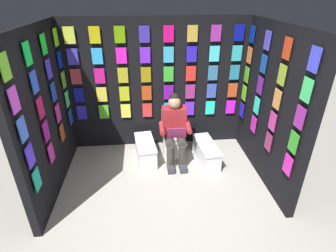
% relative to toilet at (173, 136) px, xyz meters
% --- Properties ---
extents(ground_plane, '(30.00, 30.00, 0.00)m').
position_rel_toilet_xyz_m(ground_plane, '(0.25, 1.73, -0.33)').
color(ground_plane, '#9E998E').
extents(display_wall_back, '(3.21, 0.14, 2.32)m').
position_rel_toilet_xyz_m(display_wall_back, '(0.25, -0.39, 0.84)').
color(display_wall_back, black).
rests_on(display_wall_back, ground).
extents(display_wall_left, '(0.14, 2.08, 2.32)m').
position_rel_toilet_xyz_m(display_wall_left, '(-1.35, 0.69, 0.84)').
color(display_wall_left, black).
rests_on(display_wall_left, ground).
extents(display_wall_right, '(0.14, 2.08, 2.32)m').
position_rel_toilet_xyz_m(display_wall_right, '(1.85, 0.69, 0.84)').
color(display_wall_right, black).
rests_on(display_wall_right, ground).
extents(toilet, '(0.41, 0.55, 0.77)m').
position_rel_toilet_xyz_m(toilet, '(0.00, 0.00, 0.00)').
color(toilet, white).
rests_on(toilet, ground).
extents(person_reading, '(0.52, 0.68, 1.19)m').
position_rel_toilet_xyz_m(person_reading, '(0.00, 0.23, 0.27)').
color(person_reading, maroon).
rests_on(person_reading, ground).
extents(comic_longbox_near, '(0.39, 0.76, 0.36)m').
position_rel_toilet_xyz_m(comic_longbox_near, '(0.51, 0.19, -0.14)').
color(comic_longbox_near, silver).
rests_on(comic_longbox_near, ground).
extents(comic_longbox_far, '(0.37, 0.80, 0.35)m').
position_rel_toilet_xyz_m(comic_longbox_far, '(-0.54, 0.35, -0.15)').
color(comic_longbox_far, silver).
rests_on(comic_longbox_far, ground).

